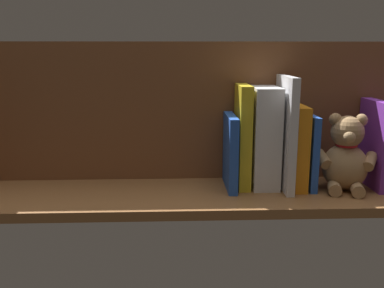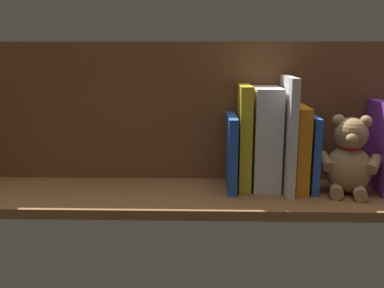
# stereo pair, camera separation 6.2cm
# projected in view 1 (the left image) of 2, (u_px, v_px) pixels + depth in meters

# --- Properties ---
(ground_plane) EXTENTS (1.17, 0.26, 0.02)m
(ground_plane) POSITION_uv_depth(u_px,v_px,m) (192.00, 195.00, 1.03)
(ground_plane) COLOR brown
(shelf_back_panel) EXTENTS (1.17, 0.02, 0.35)m
(shelf_back_panel) POSITION_uv_depth(u_px,v_px,m) (190.00, 112.00, 1.09)
(shelf_back_panel) COLOR brown
(shelf_back_panel) RESTS_ON ground_plane
(book_2) EXTENTS (0.03, 0.14, 0.21)m
(book_2) POSITION_uv_depth(u_px,v_px,m) (375.00, 144.00, 1.04)
(book_2) COLOR purple
(book_2) RESTS_ON ground_plane
(teddy_bear) EXTENTS (0.14, 0.13, 0.18)m
(teddy_bear) POSITION_uv_depth(u_px,v_px,m) (345.00, 157.00, 1.02)
(teddy_bear) COLOR tan
(teddy_bear) RESTS_ON ground_plane
(book_3) EXTENTS (0.02, 0.13, 0.18)m
(book_3) POSITION_uv_depth(u_px,v_px,m) (308.00, 151.00, 1.04)
(book_3) COLOR blue
(book_3) RESTS_ON ground_plane
(book_4) EXTENTS (0.03, 0.13, 0.20)m
(book_4) POSITION_uv_depth(u_px,v_px,m) (296.00, 146.00, 1.04)
(book_4) COLOR orange
(book_4) RESTS_ON ground_plane
(book_5) EXTENTS (0.02, 0.15, 0.27)m
(book_5) POSITION_uv_depth(u_px,v_px,m) (285.00, 133.00, 1.02)
(book_5) COLOR silver
(book_5) RESTS_ON ground_plane
(dictionary_thick_white) EXTENTS (0.06, 0.12, 0.24)m
(dictionary_thick_white) POSITION_uv_depth(u_px,v_px,m) (264.00, 137.00, 1.04)
(dictionary_thick_white) COLOR white
(dictionary_thick_white) RESTS_ON ground_plane
(book_6) EXTENTS (0.03, 0.11, 0.25)m
(book_6) POSITION_uv_depth(u_px,v_px,m) (243.00, 136.00, 1.04)
(book_6) COLOR yellow
(book_6) RESTS_ON ground_plane
(book_7) EXTENTS (0.02, 0.14, 0.18)m
(book_7) POSITION_uv_depth(u_px,v_px,m) (230.00, 152.00, 1.03)
(book_7) COLOR blue
(book_7) RESTS_ON ground_plane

